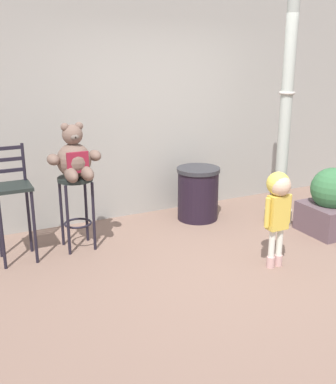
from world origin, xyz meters
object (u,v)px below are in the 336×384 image
Objects in this scene: teddy_bear at (75,158)px; bar_chair_empty at (13,196)px; lamppost at (284,136)px; planter_with_shrub at (331,203)px; bar_stool_with_teddy at (76,198)px; child_walking at (278,199)px; trash_bin at (198,193)px.

bar_chair_empty is (-0.65, 0.02, -0.32)m from teddy_bear.
lamppost is 3.54× the size of planter_with_shrub.
bar_stool_with_teddy is at bearing 0.95° from bar_chair_empty.
lamppost is at bearing -4.54° from child_walking.
trash_bin is at bearing 5.68° from bar_chair_empty.
planter_with_shrub reaches higher than trash_bin.
bar_stool_with_teddy is 0.29× the size of lamppost.
bar_stool_with_teddy is at bearing 87.38° from child_walking.
child_walking is at bearing -29.79° from bar_chair_empty.
bar_chair_empty is at bearing 178.31° from teddy_bear.
planter_with_shrub is at bearing -17.30° from bar_stool_with_teddy.
lamppost reaches higher than child_walking.
bar_stool_with_teddy is 1.19× the size of trash_bin.
child_walking is (1.65, -1.33, 0.14)m from bar_stool_with_teddy.
teddy_bear reaches higher than bar_stool_with_teddy.
teddy_bear is 0.49× the size of bar_chair_empty.
bar_chair_empty is at bearing -174.32° from trash_bin.
bar_chair_empty is at bearing 96.43° from child_walking.
bar_stool_with_teddy is 1.39× the size of teddy_bear.
lamppost reaches higher than bar_stool_with_teddy.
child_walking is 1.31m from planter_with_shrub.
teddy_bear is at bearing -171.43° from trash_bin.
lamppost is at bearing 123.53° from planter_with_shrub.
lamppost is 3.18m from bar_chair_empty.
bar_chair_empty is 3.60m from planter_with_shrub.
bar_chair_empty is (-2.30, 1.32, -0.02)m from child_walking.
lamppost is (0.83, 0.97, 0.39)m from child_walking.
trash_bin is at bearing 137.28° from planter_with_shrub.
lamppost is at bearing -8.26° from bar_stool_with_teddy.
teddy_bear is (-0.00, -0.03, 0.45)m from bar_stool_with_teddy.
lamppost is at bearing -6.36° from bar_chair_empty.
lamppost is 0.97m from planter_with_shrub.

